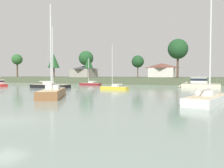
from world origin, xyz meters
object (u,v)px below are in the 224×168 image
Objects in this scene: sailboat_white at (208,100)px; sailboat_black at (50,87)px; sailboat_wood at (52,95)px; sailboat_yellow at (114,89)px; cruiser_cream at (197,85)px; sailboat_maroon at (90,85)px.

sailboat_black reaches higher than sailboat_white.
sailboat_wood is at bearing -51.85° from sailboat_black.
cruiser_cream is (15.85, 12.53, 0.43)m from sailboat_yellow.
sailboat_black is (-14.39, 18.32, 0.00)m from sailboat_wood.
sailboat_white is 1.77× the size of sailboat_maroon.
sailboat_maroon is at bearing 174.24° from cruiser_cream.
sailboat_yellow is 1.17× the size of sailboat_maroon.
sailboat_black is at bearing -98.87° from sailboat_maroon.
sailboat_black is 1.78× the size of sailboat_maroon.
sailboat_maroon is 29.85m from cruiser_cream.
sailboat_black reaches higher than sailboat_maroon.
sailboat_yellow is 20.21m from cruiser_cream.
sailboat_maroon is (-31.86, 33.01, -0.10)m from sailboat_white.
sailboat_maroon is at bearing 133.98° from sailboat_white.
cruiser_cream is at bearing 21.60° from sailboat_black.
sailboat_white reaches higher than sailboat_maroon.
sailboat_yellow is 18.61m from sailboat_wood.
sailboat_wood is 1.58× the size of sailboat_maroon.
sailboat_maroon is at bearing 109.33° from sailboat_wood.
sailboat_yellow reaches higher than sailboat_maroon.
cruiser_cream is (-2.16, 30.02, 0.35)m from sailboat_white.
sailboat_white is at bearing -44.15° from sailboat_yellow.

